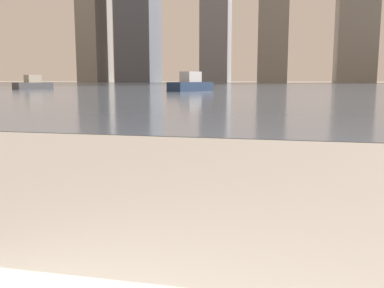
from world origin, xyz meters
name	(u,v)px	position (x,y,z in m)	size (l,w,h in m)	color
harbor_water	(284,86)	(0.00, 62.00, 0.01)	(180.00, 110.00, 0.01)	slate
harbor_boat_0	(191,84)	(-6.79, 32.73, 0.54)	(3.04, 4.18, 1.50)	navy
harbor_boat_2	(33,84)	(-22.38, 35.79, 0.47)	(2.60, 3.65, 1.30)	#4C4C51
skyline_tower_3	(274,23)	(-3.61, 118.00, 15.61)	(7.68, 9.05, 31.22)	gray
skyline_tower_4	(356,37)	(16.85, 118.00, 11.39)	(9.47, 10.83, 22.78)	gray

